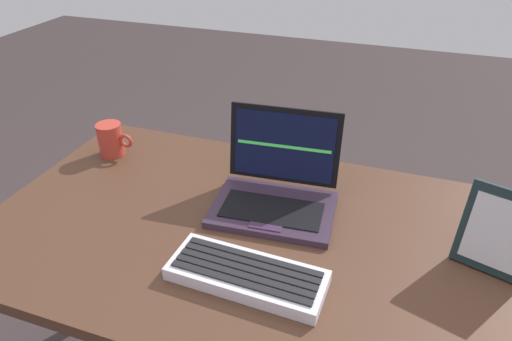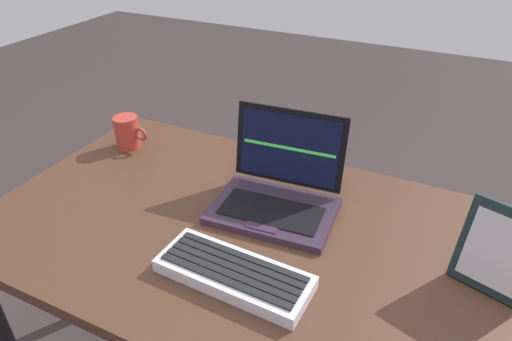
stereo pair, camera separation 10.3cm
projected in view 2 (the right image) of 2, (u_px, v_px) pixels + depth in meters
desk at (272, 258)px, 1.06m from camera, size 1.36×0.73×0.71m
laptop_front at (278, 191)px, 1.10m from camera, size 0.30×0.25×0.22m
external_keyboard at (234, 273)px, 0.90m from camera, size 0.32×0.13×0.03m
photo_frame at (498, 251)px, 0.85m from camera, size 0.15×0.09×0.18m
coffee_mug at (128, 132)px, 1.35m from camera, size 0.11×0.07×0.10m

